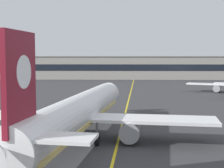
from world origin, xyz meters
TOP-DOWN VIEW (x-y plane):
  - taxiway_centreline at (0.00, 30.00)m, footprint 9.46×179.78m
  - airliner_foreground at (-5.55, 12.86)m, footprint 32.35×41.47m
  - safety_cone_by_nose_gear at (-5.67, 30.00)m, footprint 0.44×0.44m
  - terminal_building at (3.44, 126.07)m, footprint 149.15×12.40m

SIDE VIEW (x-z plane):
  - taxiway_centreline at x=0.00m, z-range 0.00..0.01m
  - safety_cone_by_nose_gear at x=-5.67m, z-range -0.02..0.53m
  - airliner_foreground at x=-5.55m, z-range -2.46..9.19m
  - terminal_building at x=3.44m, z-range 0.01..10.35m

